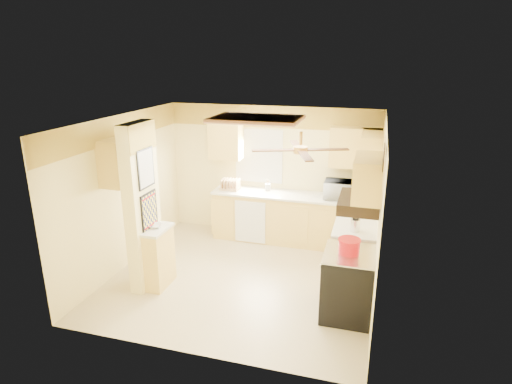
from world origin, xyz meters
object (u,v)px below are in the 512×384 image
(stove, at_px, (348,284))
(kettle, at_px, (355,225))
(microwave, at_px, (341,190))
(dutch_oven, at_px, (349,246))
(bowl, at_px, (155,226))

(stove, bearing_deg, kettle, 88.66)
(stove, height_order, microwave, microwave)
(dutch_oven, bearing_deg, stove, 19.01)
(bowl, bearing_deg, dutch_oven, -0.67)
(dutch_oven, relative_size, kettle, 1.39)
(bowl, xyz_separation_m, kettle, (2.86, 0.67, 0.07))
(stove, bearing_deg, dutch_oven, -160.99)
(bowl, xyz_separation_m, dutch_oven, (2.83, -0.03, 0.05))
(bowl, distance_m, kettle, 2.94)
(stove, xyz_separation_m, bowl, (-2.85, 0.03, 0.50))
(microwave, height_order, bowl, microwave)
(bowl, height_order, kettle, kettle)
(dutch_oven, xyz_separation_m, kettle, (0.03, 0.70, 0.02))
(stove, relative_size, bowl, 4.58)
(dutch_oven, height_order, kettle, kettle)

